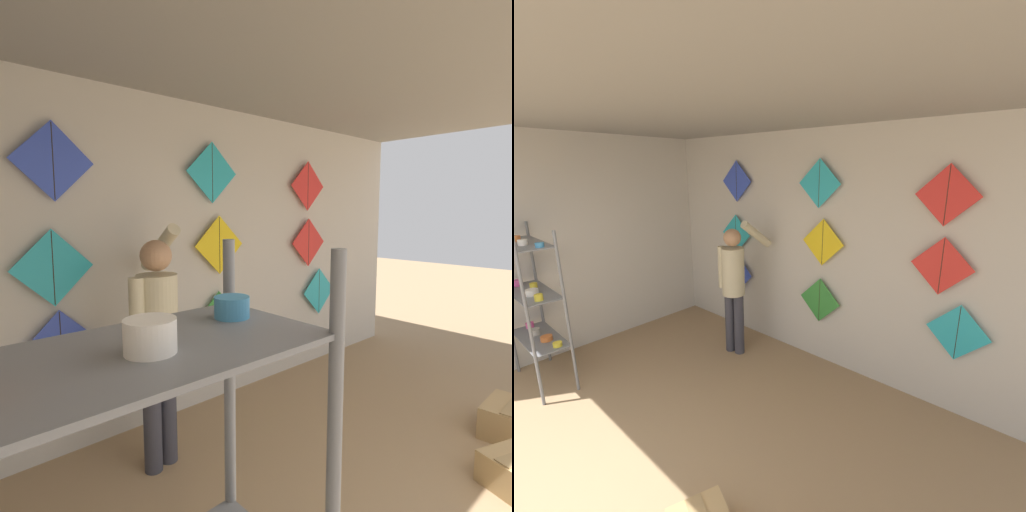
% 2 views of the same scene
% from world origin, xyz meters
% --- Properties ---
extents(back_panel, '(5.92, 0.06, 2.80)m').
position_xyz_m(back_panel, '(0.00, 3.47, 1.40)').
color(back_panel, beige).
rests_on(back_panel, ground).
extents(left_panel, '(0.06, 4.24, 2.80)m').
position_xyz_m(left_panel, '(-2.59, 1.72, 1.40)').
color(left_panel, beige).
rests_on(left_panel, ground).
extents(ceiling_slab, '(5.92, 4.24, 0.04)m').
position_xyz_m(ceiling_slab, '(0.00, 1.72, 2.82)').
color(ceiling_slab, gray).
extents(shelf_rack, '(0.93, 0.36, 1.77)m').
position_xyz_m(shelf_rack, '(-2.04, 0.98, 1.01)').
color(shelf_rack, slate).
rests_on(shelf_rack, ground).
extents(shopkeeper, '(0.44, 0.65, 1.75)m').
position_xyz_m(shopkeeper, '(-0.88, 2.86, 0.99)').
color(shopkeeper, '#383842').
rests_on(shopkeeper, ground).
extents(kite_0, '(0.55, 0.01, 0.55)m').
position_xyz_m(kite_0, '(-1.37, 3.38, 0.86)').
color(kite_0, blue).
extents(kite_1, '(0.55, 0.01, 0.55)m').
position_xyz_m(kite_1, '(0.05, 3.38, 0.80)').
color(kite_1, '#338C38').
extents(kite_2, '(0.55, 0.01, 0.55)m').
position_xyz_m(kite_2, '(1.57, 3.38, 0.88)').
color(kite_2, '#28B2C6').
extents(kite_3, '(0.55, 0.01, 0.55)m').
position_xyz_m(kite_3, '(-1.39, 3.38, 1.44)').
color(kite_3, '#28B2C6').
extents(kite_4, '(0.55, 0.01, 0.55)m').
position_xyz_m(kite_4, '(0.07, 3.38, 1.52)').
color(kite_4, yellow).
extents(kite_5, '(0.55, 0.01, 0.55)m').
position_xyz_m(kite_5, '(1.36, 3.38, 1.48)').
color(kite_5, red).
extents(kite_6, '(0.55, 0.01, 0.55)m').
position_xyz_m(kite_6, '(-1.36, 3.38, 2.18)').
color(kite_6, blue).
extents(kite_7, '(0.55, 0.01, 0.55)m').
position_xyz_m(kite_7, '(-0.01, 3.38, 2.19)').
color(kite_7, '#28B2C6').
extents(kite_8, '(0.55, 0.01, 0.55)m').
position_xyz_m(kite_8, '(1.33, 3.38, 2.12)').
color(kite_8, red).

